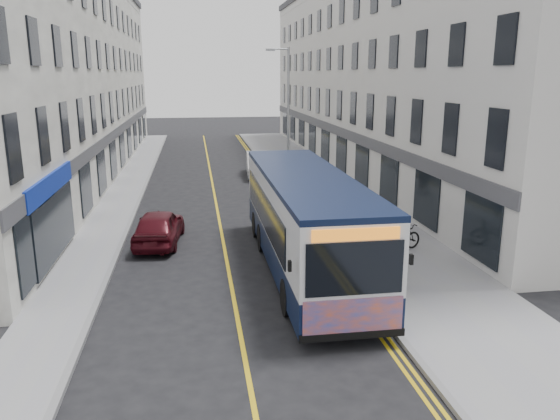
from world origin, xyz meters
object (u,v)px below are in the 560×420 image
object	(u,v)px
city_bus	(305,218)
bicycle	(399,238)
streetlamp	(287,114)
pedestrian_near	(298,175)
pedestrian_far	(317,182)
car_white	(260,164)
car_maroon	(159,227)

from	to	relation	value
city_bus	bicycle	size ratio (longest dim) A/B	5.99
streetlamp	city_bus	size ratio (longest dim) A/B	0.69
pedestrian_near	pedestrian_far	distance (m)	1.91
bicycle	car_white	size ratio (longest dim) A/B	0.40
streetlamp	city_bus	world-z (taller)	streetlamp
pedestrian_far	streetlamp	bearing A→B (deg)	98.74
car_white	streetlamp	bearing A→B (deg)	-75.25
pedestrian_far	car_maroon	distance (m)	10.44
pedestrian_far	car_maroon	size ratio (longest dim) A/B	0.41
bicycle	pedestrian_near	world-z (taller)	pedestrian_near
city_bus	car_white	world-z (taller)	city_bus
city_bus	bicycle	distance (m)	4.21
pedestrian_far	car_white	distance (m)	7.76
bicycle	car_white	world-z (taller)	car_white
car_maroon	car_white	bearing A→B (deg)	-106.11
pedestrian_near	bicycle	bearing A→B (deg)	-81.38
pedestrian_near	car_maroon	xyz separation A→B (m)	(-7.22, -8.52, -0.33)
city_bus	bicycle	world-z (taller)	city_bus
streetlamp	pedestrian_near	world-z (taller)	streetlamp
streetlamp	car_white	bearing A→B (deg)	100.85
bicycle	pedestrian_far	bearing A→B (deg)	-13.28
city_bus	bicycle	bearing A→B (deg)	16.85
car_maroon	city_bus	bearing A→B (deg)	149.11
city_bus	car_white	size ratio (longest dim) A/B	2.42
bicycle	car_maroon	bearing A→B (deg)	53.96
pedestrian_far	pedestrian_near	bearing A→B (deg)	93.24
bicycle	car_white	xyz separation A→B (m)	(-3.27, 16.85, 0.16)
pedestrian_far	car_maroon	world-z (taller)	pedestrian_far
bicycle	car_white	distance (m)	17.17
streetlamp	bicycle	size ratio (longest dim) A/B	4.12
streetlamp	car_white	world-z (taller)	streetlamp
bicycle	pedestrian_near	bearing A→B (deg)	-10.56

